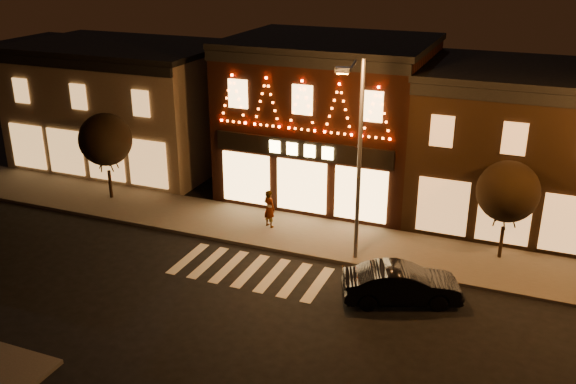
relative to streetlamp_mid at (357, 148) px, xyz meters
The scene contains 10 objects.
ground 9.00m from the streetlamp_mid, 120.48° to the right, with size 120.00×120.00×0.00m, color black.
sidewalk_far 5.62m from the streetlamp_mid, 136.52° to the left, with size 44.00×4.00×0.15m, color #47423D.
building_left 18.46m from the streetlamp_mid, 155.47° to the left, with size 12.20×8.28×7.30m.
building_pulp 8.55m from the streetlamp_mid, 116.12° to the left, with size 10.20×8.34×8.30m.
building_right_a 9.67m from the streetlamp_mid, 52.98° to the left, with size 9.20×8.28×7.50m.
streetlamp_mid is the anchor object (origin of this frame).
tree_left 14.23m from the streetlamp_mid, behind, with size 2.73×2.73×4.57m.
tree_right 6.68m from the streetlamp_mid, 24.22° to the left, with size 2.60×2.60×4.34m.
dark_sedan 5.66m from the streetlamp_mid, 41.82° to the right, with size 1.56×4.47×1.47m, color black.
pedestrian 6.45m from the streetlamp_mid, 159.34° to the left, with size 0.67×0.44×1.85m, color gray.
Camera 1 is at (10.38, -17.34, 12.95)m, focal length 39.87 mm.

